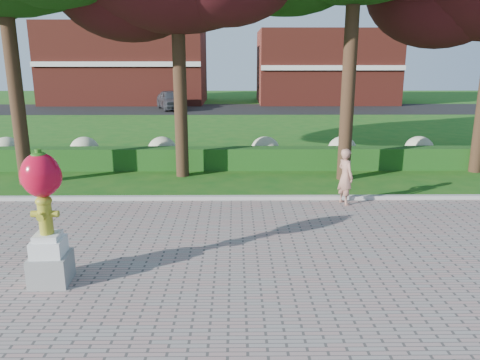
# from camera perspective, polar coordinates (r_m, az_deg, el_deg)

# --- Properties ---
(ground) EXTENTS (100.00, 100.00, 0.00)m
(ground) POSITION_cam_1_polar(r_m,az_deg,el_deg) (10.62, 0.34, -7.35)
(ground) COLOR #165415
(ground) RESTS_ON ground
(walkway) EXTENTS (40.00, 14.00, 0.04)m
(walkway) POSITION_cam_1_polar(r_m,az_deg,el_deg) (7.06, 0.90, -19.45)
(walkway) COLOR gray
(walkway) RESTS_ON ground
(curb) EXTENTS (40.00, 0.18, 0.15)m
(curb) POSITION_cam_1_polar(r_m,az_deg,el_deg) (13.43, 0.14, -2.25)
(curb) COLOR #ADADA5
(curb) RESTS_ON ground
(lawn_hedge) EXTENTS (24.00, 0.70, 0.80)m
(lawn_hedge) POSITION_cam_1_polar(r_m,az_deg,el_deg) (17.22, -0.03, 2.65)
(lawn_hedge) COLOR #154313
(lawn_hedge) RESTS_ON ground
(hydrangea_row) EXTENTS (20.10, 1.10, 0.99)m
(hydrangea_row) POSITION_cam_1_polar(r_m,az_deg,el_deg) (18.19, 1.74, 3.77)
(hydrangea_row) COLOR #A0A37C
(hydrangea_row) RESTS_ON ground
(street) EXTENTS (50.00, 8.00, 0.02)m
(street) POSITION_cam_1_polar(r_m,az_deg,el_deg) (38.05, -0.34, 8.66)
(street) COLOR black
(street) RESTS_ON ground
(building_left) EXTENTS (14.00, 8.00, 7.00)m
(building_left) POSITION_cam_1_polar(r_m,az_deg,el_deg) (44.94, -13.62, 13.64)
(building_left) COLOR maroon
(building_left) RESTS_ON ground
(building_right) EXTENTS (12.00, 8.00, 6.40)m
(building_right) POSITION_cam_1_polar(r_m,az_deg,el_deg) (44.61, 10.24, 13.42)
(building_right) COLOR maroon
(building_right) RESTS_ON ground
(hydrant_sculpture) EXTENTS (0.72, 0.70, 2.46)m
(hydrant_sculpture) POSITION_cam_1_polar(r_m,az_deg,el_deg) (8.84, -22.67, -3.88)
(hydrant_sculpture) COLOR gray
(hydrant_sculpture) RESTS_ON walkway
(woman) EXTENTS (0.56, 0.67, 1.56)m
(woman) POSITION_cam_1_polar(r_m,az_deg,el_deg) (13.19, 12.73, 0.43)
(woman) COLOR #A87360
(woman) RESTS_ON walkway
(parked_car) EXTENTS (3.18, 4.83, 1.53)m
(parked_car) POSITION_cam_1_polar(r_m,az_deg,el_deg) (37.98, -8.38, 9.67)
(parked_car) COLOR #43444B
(parked_car) RESTS_ON street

